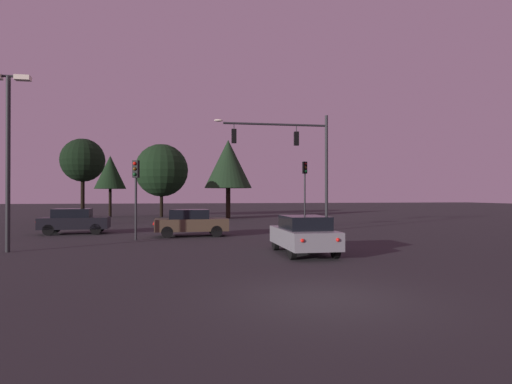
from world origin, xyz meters
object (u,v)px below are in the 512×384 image
object	(u,v)px
parking_lot_lamp_post	(8,138)
tree_right_cluster	(228,164)
car_crossing_left	(191,222)
tree_center_horizon	(162,170)
car_crossing_right	(74,221)
traffic_light_corner_left	(305,181)
car_nearside_lane	(304,234)
traffic_signal_mast_arm	(296,151)
tree_left_far	(83,161)
traffic_light_corner_right	(136,183)
tree_behind_sign	(110,172)

from	to	relation	value
parking_lot_lamp_post	tree_right_cluster	bearing A→B (deg)	63.61
car_crossing_left	tree_right_cluster	size ratio (longest dim) A/B	0.53
tree_center_horizon	car_crossing_right	bearing A→B (deg)	-102.69
traffic_light_corner_left	car_nearside_lane	distance (m)	15.40
parking_lot_lamp_post	tree_center_horizon	world-z (taller)	tree_center_horizon
traffic_signal_mast_arm	car_crossing_left	world-z (taller)	traffic_signal_mast_arm
tree_left_far	tree_right_cluster	world-z (taller)	tree_right_cluster
tree_left_far	traffic_light_corner_right	bearing A→B (deg)	-66.49
traffic_light_corner_left	car_crossing_left	world-z (taller)	traffic_light_corner_left
traffic_signal_mast_arm	tree_right_cluster	xyz separation A→B (m)	(-2.73, 15.55, 0.23)
car_crossing_right	tree_behind_sign	size ratio (longest dim) A/B	0.62
traffic_signal_mast_arm	tree_left_far	size ratio (longest dim) A/B	1.13
car_nearside_lane	car_crossing_left	world-z (taller)	same
traffic_light_corner_right	parking_lot_lamp_post	bearing A→B (deg)	-140.77
tree_right_cluster	traffic_signal_mast_arm	bearing A→B (deg)	-80.03
traffic_light_corner_left	tree_behind_sign	size ratio (longest dim) A/B	0.75
car_crossing_right	tree_left_far	xyz separation A→B (m)	(-1.18, 7.64, 4.21)
traffic_light_corner_right	car_nearside_lane	distance (m)	9.85
traffic_light_corner_right	tree_right_cluster	world-z (taller)	tree_right_cluster
traffic_signal_mast_arm	tree_behind_sign	distance (m)	24.87
car_crossing_right	tree_left_far	distance (m)	8.81
traffic_light_corner_left	traffic_light_corner_right	world-z (taller)	traffic_light_corner_left
traffic_signal_mast_arm	tree_right_cluster	distance (m)	15.79
car_nearside_lane	parking_lot_lamp_post	size ratio (longest dim) A/B	0.57
traffic_light_corner_right	car_crossing_left	size ratio (longest dim) A/B	0.99
traffic_light_corner_left	tree_left_far	xyz separation A→B (m)	(-16.69, 3.87, 1.60)
traffic_signal_mast_arm	traffic_light_corner_left	xyz separation A→B (m)	(1.80, 3.97, -1.79)
traffic_signal_mast_arm	tree_left_far	world-z (taller)	traffic_signal_mast_arm
tree_left_far	tree_center_horizon	size ratio (longest dim) A/B	0.87
traffic_light_corner_right	tree_center_horizon	size ratio (longest dim) A/B	0.54
traffic_signal_mast_arm	parking_lot_lamp_post	size ratio (longest dim) A/B	1.04
car_nearside_lane	traffic_light_corner_right	bearing A→B (deg)	137.78
traffic_signal_mast_arm	car_crossing_right	xyz separation A→B (m)	(-13.70, 0.20, -4.40)
traffic_signal_mast_arm	car_crossing_left	distance (m)	8.50
traffic_light_corner_left	traffic_light_corner_right	xyz separation A→B (m)	(-11.49, -8.07, -0.47)
car_nearside_lane	car_crossing_left	size ratio (longest dim) A/B	0.99
traffic_light_corner_left	traffic_light_corner_right	bearing A→B (deg)	-144.92
traffic_signal_mast_arm	car_crossing_left	bearing A→B (deg)	-160.03
parking_lot_lamp_post	tree_left_far	distance (m)	15.77
car_crossing_right	tree_left_far	bearing A→B (deg)	98.80
tree_behind_sign	tree_right_cluster	world-z (taller)	tree_right_cluster
car_nearside_lane	car_crossing_right	world-z (taller)	same
car_crossing_right	tree_left_far	size ratio (longest dim) A/B	0.60
car_crossing_right	tree_right_cluster	size ratio (longest dim) A/B	0.51
traffic_signal_mast_arm	car_crossing_right	distance (m)	14.39
traffic_light_corner_left	tree_behind_sign	distance (m)	23.09
traffic_light_corner_right	tree_right_cluster	xyz separation A→B (m)	(6.96, 19.65, 2.49)
traffic_light_corner_left	tree_behind_sign	world-z (taller)	tree_behind_sign
traffic_light_corner_right	car_crossing_left	world-z (taller)	traffic_light_corner_right
car_nearside_lane	car_crossing_left	bearing A→B (deg)	117.84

